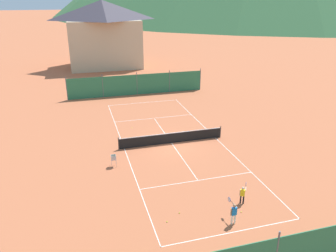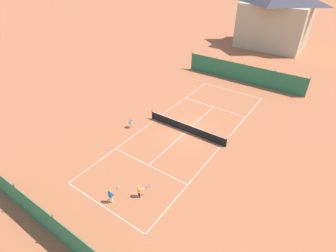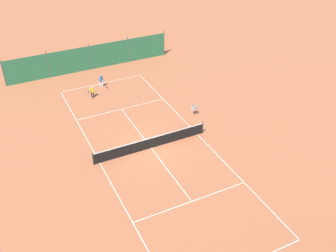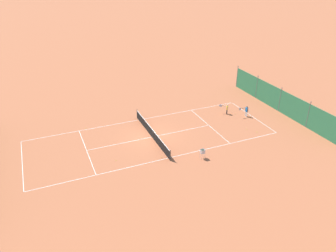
{
  "view_description": "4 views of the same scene",
  "coord_description": "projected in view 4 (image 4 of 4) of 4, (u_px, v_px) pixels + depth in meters",
  "views": [
    {
      "loc": [
        -7.35,
        -24.61,
        11.85
      ],
      "look_at": [
        0.06,
        1.32,
        1.07
      ],
      "focal_mm": 35.0,
      "sensor_mm": 36.0,
      "label": 1
    },
    {
      "loc": [
        11.44,
        -19.71,
        16.01
      ],
      "look_at": [
        -1.0,
        -1.94,
        1.4
      ],
      "focal_mm": 28.0,
      "sensor_mm": 36.0,
      "label": 2
    },
    {
      "loc": [
        9.5,
        22.19,
        18.15
      ],
      "look_at": [
        -1.58,
        -0.28,
        1.4
      ],
      "focal_mm": 42.0,
      "sensor_mm": 36.0,
      "label": 3
    },
    {
      "loc": [
        -26.42,
        9.53,
        15.92
      ],
      "look_at": [
        -0.48,
        -1.52,
        1.14
      ],
      "focal_mm": 35.0,
      "sensor_mm": 36.0,
      "label": 4
    }
  ],
  "objects": [
    {
      "name": "player_near_baseline",
      "position": [
        246.0,
        110.0,
        35.97
      ],
      "size": [
        0.44,
        1.07,
        1.29
      ],
      "color": "white",
      "rests_on": "ground"
    },
    {
      "name": "ball_hopper",
      "position": [
        203.0,
        152.0,
        28.56
      ],
      "size": [
        0.36,
        0.36,
        0.89
      ],
      "color": "#B7B7BC",
      "rests_on": "ground"
    },
    {
      "name": "court_line_markings",
      "position": [
        152.0,
        137.0,
        32.23
      ],
      "size": [
        8.25,
        23.85,
        0.01
      ],
      "color": "white",
      "rests_on": "ground"
    },
    {
      "name": "tennis_ball_by_net_left",
      "position": [
        116.0,
        160.0,
        28.51
      ],
      "size": [
        0.07,
        0.07,
        0.07
      ],
      "primitive_type": "sphere",
      "color": "#CCE033",
      "rests_on": "ground"
    },
    {
      "name": "tennis_ball_alley_left",
      "position": [
        257.0,
        132.0,
        33.06
      ],
      "size": [
        0.07,
        0.07,
        0.07
      ],
      "primitive_type": "sphere",
      "color": "#CCE033",
      "rests_on": "ground"
    },
    {
      "name": "tennis_ball_service_box",
      "position": [
        162.0,
        157.0,
        28.98
      ],
      "size": [
        0.07,
        0.07,
        0.07
      ],
      "primitive_type": "sphere",
      "color": "#CCE033",
      "rests_on": "ground"
    },
    {
      "name": "ground_plane",
      "position": [
        152.0,
        137.0,
        32.23
      ],
      "size": [
        600.0,
        600.0,
        0.0
      ],
      "primitive_type": "plane",
      "color": "#B7603D"
    },
    {
      "name": "tennis_ball_alley_right",
      "position": [
        247.0,
        129.0,
        33.61
      ],
      "size": [
        0.07,
        0.07,
        0.07
      ],
      "primitive_type": "sphere",
      "color": "#CCE033",
      "rests_on": "ground"
    },
    {
      "name": "tennis_net",
      "position": [
        152.0,
        133.0,
        32.0
      ],
      "size": [
        9.18,
        0.08,
        1.06
      ],
      "color": "#2D2D2D",
      "rests_on": "ground"
    },
    {
      "name": "tennis_ball_near_corner",
      "position": [
        235.0,
        114.0,
        36.8
      ],
      "size": [
        0.07,
        0.07,
        0.07
      ],
      "primitive_type": "sphere",
      "color": "#CCE033",
      "rests_on": "ground"
    },
    {
      "name": "tennis_ball_by_net_right",
      "position": [
        86.0,
        128.0,
        33.82
      ],
      "size": [
        0.07,
        0.07,
        0.07
      ],
      "primitive_type": "sphere",
      "color": "#CCE033",
      "rests_on": "ground"
    },
    {
      "name": "player_far_baseline",
      "position": [
        227.0,
        108.0,
        36.6
      ],
      "size": [
        0.77,
        0.83,
        1.15
      ],
      "color": "black",
      "rests_on": "ground"
    },
    {
      "name": "windscreen_fence_near",
      "position": [
        280.0,
        100.0,
        37.0
      ],
      "size": [
        17.28,
        0.08,
        2.9
      ],
      "color": "#2D754C",
      "rests_on": "ground"
    }
  ]
}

